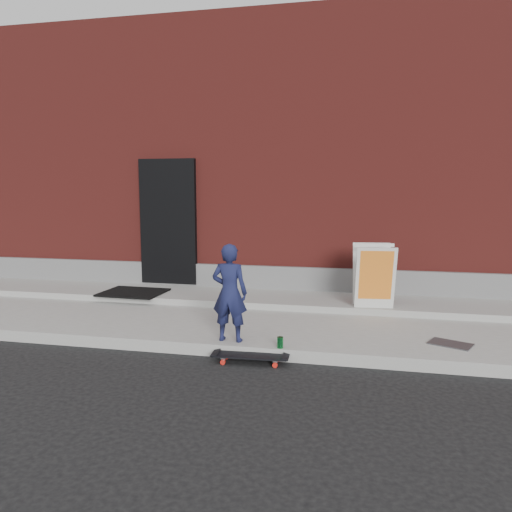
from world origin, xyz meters
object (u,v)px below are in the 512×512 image
(soda_can, at_px, (280,342))
(pizza_sign, at_px, (374,275))
(child, at_px, (230,293))
(skateboard, at_px, (250,356))

(soda_can, bearing_deg, pizza_sign, 60.77)
(child, xyz_separation_m, pizza_sign, (1.73, 1.78, -0.03))
(skateboard, bearing_deg, pizza_sign, 56.29)
(child, distance_m, skateboard, 0.81)
(child, height_order, skateboard, child)
(skateboard, relative_size, pizza_sign, 0.93)
(soda_can, bearing_deg, skateboard, -152.07)
(skateboard, relative_size, soda_can, 6.66)
(child, xyz_separation_m, soda_can, (0.65, -0.15, -0.53))
(skateboard, height_order, soda_can, soda_can)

